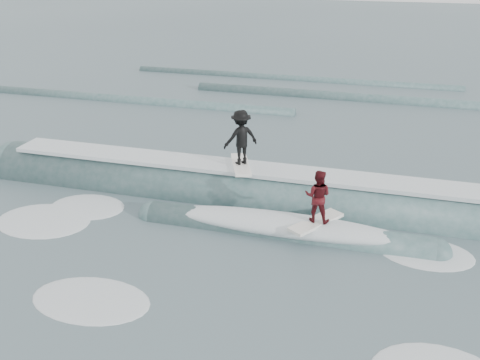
# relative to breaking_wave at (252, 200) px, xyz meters

# --- Properties ---
(ground) EXTENTS (160.00, 160.00, 0.00)m
(ground) POSITION_rel_breaking_wave_xyz_m (-0.24, -3.22, -0.04)
(ground) COLOR #384C52
(ground) RESTS_ON ground
(breaking_wave) EXTENTS (21.45, 3.90, 2.24)m
(breaking_wave) POSITION_rel_breaking_wave_xyz_m (0.00, 0.00, 0.00)
(breaking_wave) COLOR #335655
(breaking_wave) RESTS_ON ground
(surfer_black) EXTENTS (1.41, 2.06, 2.02)m
(surfer_black) POSITION_rel_breaking_wave_xyz_m (-0.49, 0.29, 2.15)
(surfer_black) COLOR white
(surfer_black) RESTS_ON ground
(surfer_red) EXTENTS (1.55, 1.98, 1.75)m
(surfer_red) POSITION_rel_breaking_wave_xyz_m (2.53, -1.91, 1.27)
(surfer_red) COLOR white
(surfer_red) RESTS_ON ground
(whitewater) EXTENTS (15.02, 6.97, 0.10)m
(whitewater) POSITION_rel_breaking_wave_xyz_m (-0.45, -4.52, -0.04)
(whitewater) COLOR white
(whitewater) RESTS_ON ground
(far_swells) EXTENTS (37.21, 8.65, 0.80)m
(far_swells) POSITION_rel_breaking_wave_xyz_m (-2.68, 14.43, -0.04)
(far_swells) COLOR #335655
(far_swells) RESTS_ON ground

